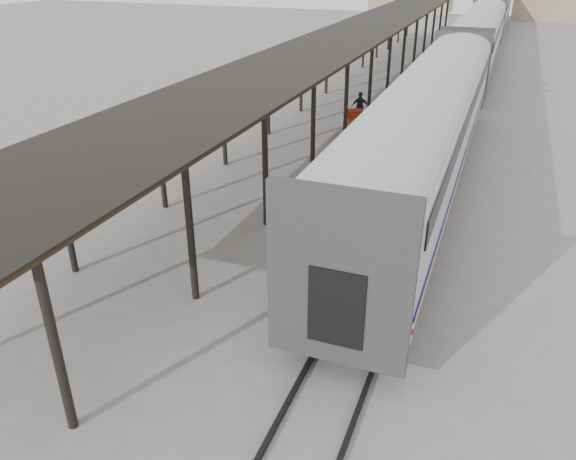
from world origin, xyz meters
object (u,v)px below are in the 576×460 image
(baggage_cart, at_px, (310,256))
(pedestrian, at_px, (360,107))
(porter, at_px, (303,234))
(luggage_tug, at_px, (355,125))

(baggage_cart, relative_size, pedestrian, 1.55)
(pedestrian, bearing_deg, baggage_cart, 83.10)
(baggage_cart, distance_m, pedestrian, 16.92)
(baggage_cart, bearing_deg, porter, -81.06)
(baggage_cart, xyz_separation_m, porter, (0.00, -0.65, 1.02))
(baggage_cart, relative_size, porter, 1.59)
(porter, relative_size, pedestrian, 0.97)
(luggage_tug, xyz_separation_m, pedestrian, (-0.50, 2.85, 0.23))
(baggage_cart, xyz_separation_m, pedestrian, (-2.80, 16.69, 0.18))
(porter, xyz_separation_m, pedestrian, (-2.80, 17.34, -0.84))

